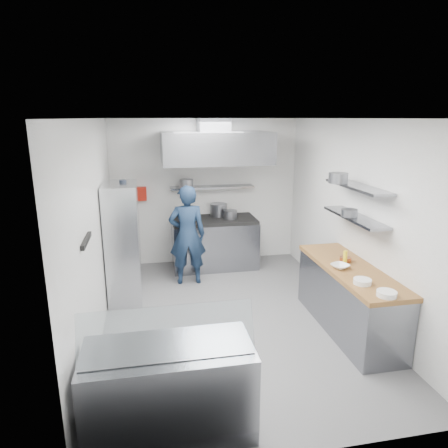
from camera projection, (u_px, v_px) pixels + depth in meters
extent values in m
plane|color=#555558|center=(232.00, 317.00, 5.80)|extent=(5.00, 5.00, 0.00)
plane|color=silver|center=(233.00, 118.00, 5.08)|extent=(5.00, 5.00, 0.00)
cube|color=white|center=(206.00, 192.00, 7.81)|extent=(3.60, 2.80, 0.02)
cube|color=white|center=(300.00, 307.00, 3.06)|extent=(3.60, 2.80, 0.02)
cube|color=white|center=(95.00, 231.00, 5.11)|extent=(2.80, 5.00, 0.02)
cube|color=white|center=(354.00, 218.00, 5.76)|extent=(2.80, 5.00, 0.02)
cube|color=gray|center=(214.00, 244.00, 7.69)|extent=(1.60, 0.80, 0.90)
cube|color=black|center=(214.00, 220.00, 7.57)|extent=(1.57, 0.78, 0.06)
cylinder|color=slate|center=(189.00, 215.00, 7.41)|extent=(0.29, 0.29, 0.20)
cylinder|color=slate|center=(219.00, 210.00, 7.75)|extent=(0.33, 0.33, 0.24)
cylinder|color=slate|center=(230.00, 214.00, 7.54)|extent=(0.26, 0.26, 0.16)
cube|color=gray|center=(212.00, 187.00, 7.64)|extent=(1.60, 0.30, 0.04)
cylinder|color=slate|center=(186.00, 184.00, 7.32)|extent=(0.25, 0.25, 0.18)
cube|color=gray|center=(215.00, 147.00, 7.05)|extent=(1.90, 1.15, 0.55)
cube|color=slate|center=(213.00, 125.00, 7.16)|extent=(0.55, 0.55, 0.24)
cube|color=#B31B0E|center=(141.00, 194.00, 7.52)|extent=(0.22, 0.10, 0.26)
imported|color=#14253D|center=(187.00, 235.00, 6.82)|extent=(0.64, 0.44, 1.73)
cube|color=silver|center=(123.00, 242.00, 6.24)|extent=(0.50, 0.90, 1.85)
cube|color=white|center=(124.00, 248.00, 6.36)|extent=(0.17, 0.22, 0.19)
cube|color=yellow|center=(123.00, 214.00, 6.48)|extent=(0.15, 0.20, 0.18)
cylinder|color=black|center=(123.00, 186.00, 6.11)|extent=(0.11, 0.11, 0.18)
cube|color=black|center=(86.00, 241.00, 4.22)|extent=(0.04, 0.55, 0.05)
cube|color=gray|center=(348.00, 300.00, 5.39)|extent=(0.62, 2.00, 0.84)
cube|color=brown|center=(351.00, 269.00, 5.27)|extent=(0.65, 2.04, 0.06)
cylinder|color=white|center=(387.00, 294.00, 4.40)|extent=(0.22, 0.22, 0.06)
cylinder|color=white|center=(362.00, 281.00, 4.73)|extent=(0.21, 0.21, 0.06)
cylinder|color=#B56033|center=(345.00, 259.00, 5.47)|extent=(0.15, 0.15, 0.06)
cylinder|color=yellow|center=(345.00, 257.00, 5.37)|extent=(0.06, 0.06, 0.18)
imported|color=white|center=(340.00, 266.00, 5.22)|extent=(0.29, 0.29, 0.05)
cube|color=gray|center=(355.00, 217.00, 5.42)|extent=(0.30, 1.30, 0.04)
cube|color=gray|center=(357.00, 187.00, 5.32)|extent=(0.30, 1.30, 0.04)
cylinder|color=slate|center=(349.00, 213.00, 5.37)|extent=(0.22, 0.22, 0.10)
cylinder|color=slate|center=(338.00, 178.00, 5.46)|extent=(0.26, 0.26, 0.14)
cube|color=gray|center=(170.00, 390.00, 3.61)|extent=(1.50, 0.70, 0.85)
cube|color=silver|center=(168.00, 333.00, 3.33)|extent=(1.47, 0.19, 0.42)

